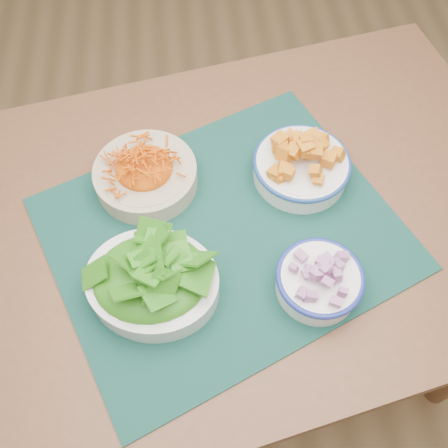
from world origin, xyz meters
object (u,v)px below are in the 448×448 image
at_px(onion_bowl, 320,279).
at_px(squash_bowl, 302,161).
at_px(table, 232,239).
at_px(lettuce_bowl, 152,278).
at_px(carrot_bowl, 145,171).
at_px(placemat, 224,233).

bearing_deg(onion_bowl, squash_bowl, 86.85).
height_order(table, lettuce_bowl, lettuce_bowl).
bearing_deg(squash_bowl, lettuce_bowl, -143.21).
height_order(carrot_bowl, lettuce_bowl, lettuce_bowl).
relative_size(table, squash_bowl, 5.60).
relative_size(table, onion_bowl, 8.99).
relative_size(carrot_bowl, onion_bowl, 1.63).
relative_size(placemat, lettuce_bowl, 2.29).
relative_size(squash_bowl, lettuce_bowl, 0.89).
distance_m(carrot_bowl, squash_bowl, 0.30).
bearing_deg(lettuce_bowl, squash_bowl, 52.32).
bearing_deg(carrot_bowl, squash_bowl, -2.07).
xyz_separation_m(table, onion_bowl, (0.13, -0.17, 0.14)).
bearing_deg(placemat, squash_bowl, 12.74).
height_order(table, placemat, placemat).
distance_m(squash_bowl, lettuce_bowl, 0.36).
distance_m(placemat, carrot_bowl, 0.19).
bearing_deg(table, onion_bowl, -64.76).
xyz_separation_m(placemat, carrot_bowl, (-0.14, 0.13, 0.04)).
xyz_separation_m(carrot_bowl, lettuce_bowl, (0.01, -0.23, 0.01)).
bearing_deg(onion_bowl, carrot_bowl, 138.59).
height_order(squash_bowl, lettuce_bowl, same).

